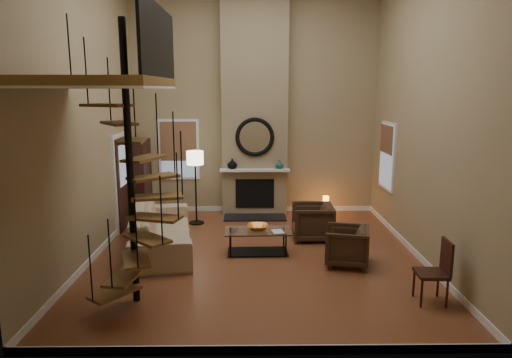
{
  "coord_description": "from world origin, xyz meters",
  "views": [
    {
      "loc": [
        -0.1,
        -8.11,
        3.08
      ],
      "look_at": [
        0.0,
        0.4,
        1.4
      ],
      "focal_mm": 31.95,
      "sensor_mm": 36.0,
      "label": 1
    }
  ],
  "objects_px": {
    "hutch": "(140,178)",
    "armchair_near": "(316,222)",
    "coffee_table": "(258,239)",
    "floor_lamp": "(195,164)",
    "sofa": "(161,229)",
    "armchair_far": "(351,246)",
    "side_chair": "(438,268)",
    "accent_lamp": "(326,206)"
  },
  "relations": [
    {
      "from": "hutch",
      "to": "armchair_near",
      "type": "distance_m",
      "value": 4.49
    },
    {
      "from": "coffee_table",
      "to": "floor_lamp",
      "type": "distance_m",
      "value": 2.67
    },
    {
      "from": "sofa",
      "to": "armchair_far",
      "type": "distance_m",
      "value": 3.65
    },
    {
      "from": "coffee_table",
      "to": "hutch",
      "type": "bearing_deg",
      "value": 136.97
    },
    {
      "from": "side_chair",
      "to": "armchair_near",
      "type": "bearing_deg",
      "value": 114.63
    },
    {
      "from": "armchair_far",
      "to": "floor_lamp",
      "type": "bearing_deg",
      "value": -117.83
    },
    {
      "from": "sofa",
      "to": "armchair_near",
      "type": "height_order",
      "value": "sofa"
    },
    {
      "from": "sofa",
      "to": "armchair_near",
      "type": "xyz_separation_m",
      "value": [
        3.13,
        0.57,
        -0.04
      ]
    },
    {
      "from": "hutch",
      "to": "armchair_near",
      "type": "height_order",
      "value": "hutch"
    },
    {
      "from": "coffee_table",
      "to": "accent_lamp",
      "type": "distance_m",
      "value": 3.07
    },
    {
      "from": "armchair_near",
      "to": "floor_lamp",
      "type": "xyz_separation_m",
      "value": [
        -2.64,
        1.12,
        1.06
      ]
    },
    {
      "from": "floor_lamp",
      "to": "side_chair",
      "type": "height_order",
      "value": "floor_lamp"
    },
    {
      "from": "armchair_near",
      "to": "sofa",
      "type": "bearing_deg",
      "value": -78.57
    },
    {
      "from": "armchair_near",
      "to": "coffee_table",
      "type": "bearing_deg",
      "value": -54.38
    },
    {
      "from": "armchair_far",
      "to": "floor_lamp",
      "type": "relative_size",
      "value": 0.44
    },
    {
      "from": "sofa",
      "to": "floor_lamp",
      "type": "xyz_separation_m",
      "value": [
        0.5,
        1.7,
        1.02
      ]
    },
    {
      "from": "hutch",
      "to": "side_chair",
      "type": "distance_m",
      "value": 7.2
    },
    {
      "from": "sofa",
      "to": "accent_lamp",
      "type": "bearing_deg",
      "value": -67.35
    },
    {
      "from": "coffee_table",
      "to": "side_chair",
      "type": "relative_size",
      "value": 1.34
    },
    {
      "from": "armchair_near",
      "to": "accent_lamp",
      "type": "distance_m",
      "value": 1.76
    },
    {
      "from": "hutch",
      "to": "side_chair",
      "type": "height_order",
      "value": "hutch"
    },
    {
      "from": "sofa",
      "to": "armchair_far",
      "type": "xyz_separation_m",
      "value": [
        3.53,
        -0.91,
        -0.04
      ]
    },
    {
      "from": "sofa",
      "to": "side_chair",
      "type": "xyz_separation_m",
      "value": [
        4.48,
        -2.36,
        0.13
      ]
    },
    {
      "from": "accent_lamp",
      "to": "sofa",
      "type": "bearing_deg",
      "value": -147.84
    },
    {
      "from": "armchair_near",
      "to": "side_chair",
      "type": "distance_m",
      "value": 3.24
    },
    {
      "from": "hutch",
      "to": "floor_lamp",
      "type": "height_order",
      "value": "hutch"
    },
    {
      "from": "armchair_near",
      "to": "accent_lamp",
      "type": "xyz_separation_m",
      "value": [
        0.48,
        1.7,
        -0.1
      ]
    },
    {
      "from": "hutch",
      "to": "sofa",
      "type": "xyz_separation_m",
      "value": [
        0.94,
        -2.36,
        -0.55
      ]
    },
    {
      "from": "armchair_near",
      "to": "side_chair",
      "type": "xyz_separation_m",
      "value": [
        1.35,
        -2.94,
        0.17
      ]
    },
    {
      "from": "coffee_table",
      "to": "accent_lamp",
      "type": "xyz_separation_m",
      "value": [
        1.72,
        2.55,
        -0.03
      ]
    },
    {
      "from": "hutch",
      "to": "side_chair",
      "type": "xyz_separation_m",
      "value": [
        5.42,
        -4.73,
        -0.42
      ]
    },
    {
      "from": "coffee_table",
      "to": "accent_lamp",
      "type": "bearing_deg",
      "value": 56.05
    },
    {
      "from": "armchair_far",
      "to": "coffee_table",
      "type": "distance_m",
      "value": 1.76
    },
    {
      "from": "side_chair",
      "to": "armchair_far",
      "type": "bearing_deg",
      "value": 123.01
    },
    {
      "from": "sofa",
      "to": "floor_lamp",
      "type": "relative_size",
      "value": 1.65
    },
    {
      "from": "sofa",
      "to": "armchair_near",
      "type": "bearing_deg",
      "value": -89.14
    },
    {
      "from": "sofa",
      "to": "side_chair",
      "type": "height_order",
      "value": "side_chair"
    },
    {
      "from": "accent_lamp",
      "to": "side_chair",
      "type": "xyz_separation_m",
      "value": [
        0.87,
        -4.63,
        0.28
      ]
    },
    {
      "from": "hutch",
      "to": "accent_lamp",
      "type": "relative_size",
      "value": 3.62
    },
    {
      "from": "armchair_far",
      "to": "coffee_table",
      "type": "height_order",
      "value": "armchair_far"
    },
    {
      "from": "armchair_near",
      "to": "armchair_far",
      "type": "height_order",
      "value": "armchair_near"
    },
    {
      "from": "floor_lamp",
      "to": "accent_lamp",
      "type": "height_order",
      "value": "floor_lamp"
    }
  ]
}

